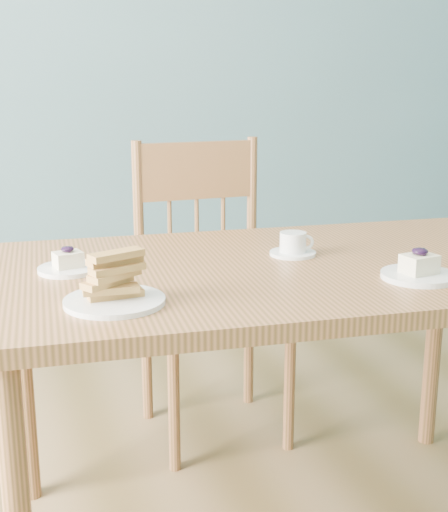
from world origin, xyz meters
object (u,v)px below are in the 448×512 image
object	(u,v)px
dining_chair	(210,288)
coffee_cup	(293,245)
dining_table	(282,293)
biscotti_plate	(114,286)
cheesecake_plate_near	(419,271)
cheesecake_plate_far	(68,265)

from	to	relation	value
dining_chair	coffee_cup	world-z (taller)	dining_chair
dining_table	biscotti_plate	distance (m)	0.51
cheesecake_plate_near	coffee_cup	xyz separation A→B (m)	(-0.19, 0.29, 0.01)
coffee_cup	cheesecake_plate_far	bearing A→B (deg)	-161.18
dining_chair	dining_table	bearing A→B (deg)	-91.50
dining_table	coffee_cup	distance (m)	0.14
dining_table	biscotti_plate	xyz separation A→B (m)	(-0.46, -0.18, 0.12)
dining_chair	cheesecake_plate_far	distance (m)	0.81
dining_table	coffee_cup	size ratio (longest dim) A/B	12.29
dining_table	cheesecake_plate_near	distance (m)	0.35
dining_chair	biscotti_plate	xyz separation A→B (m)	(-0.46, -0.84, 0.30)
cheesecake_plate_near	biscotti_plate	bearing A→B (deg)	177.29
dining_chair	cheesecake_plate_near	distance (m)	0.95
coffee_cup	biscotti_plate	world-z (taller)	biscotti_plate
coffee_cup	biscotti_plate	xyz separation A→B (m)	(-0.52, -0.26, 0.01)
coffee_cup	dining_chair	bearing A→B (deg)	116.74
dining_chair	biscotti_plate	world-z (taller)	dining_chair
dining_chair	cheesecake_plate_far	xyz separation A→B (m)	(-0.53, -0.55, 0.27)
dining_table	coffee_cup	bearing A→B (deg)	55.20
dining_table	coffee_cup	xyz separation A→B (m)	(0.06, 0.08, 0.10)
cheesecake_plate_near	cheesecake_plate_far	bearing A→B (deg)	157.79
dining_table	cheesecake_plate_near	world-z (taller)	cheesecake_plate_near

